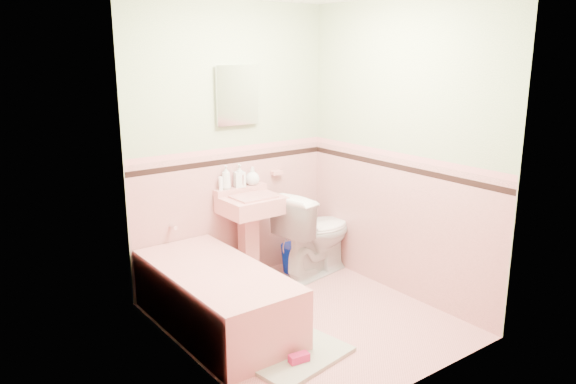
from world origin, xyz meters
TOP-DOWN VIEW (x-y plane):
  - floor at (0.00, 0.00)m, footprint 2.20×2.20m
  - wall_back at (0.00, 1.10)m, footprint 2.50×0.00m
  - wall_front at (0.00, -1.10)m, footprint 2.50×0.00m
  - wall_left at (-1.00, 0.00)m, footprint 0.00×2.50m
  - wall_right at (1.00, 0.00)m, footprint 0.00×2.50m
  - wainscot_back at (0.00, 1.09)m, footprint 2.00×0.00m
  - wainscot_front at (0.00, -1.09)m, footprint 2.00×0.00m
  - wainscot_left at (-0.99, 0.00)m, footprint 0.00×2.20m
  - wainscot_right at (0.99, 0.00)m, footprint 0.00×2.20m
  - accent_back at (0.00, 1.08)m, footprint 2.00×0.00m
  - accent_front at (0.00, -1.08)m, footprint 2.00×0.00m
  - accent_left at (-0.98, 0.00)m, footprint 0.00×2.20m
  - accent_right at (0.98, 0.00)m, footprint 0.00×2.20m
  - cap_back at (0.00, 1.08)m, footprint 2.00×0.00m
  - cap_front at (0.00, -1.08)m, footprint 2.00×0.00m
  - cap_left at (-0.98, 0.00)m, footprint 0.00×2.20m
  - cap_right at (0.98, 0.00)m, footprint 0.00×2.20m
  - bathtub at (-0.63, 0.33)m, footprint 0.70×1.50m
  - tub_faucet at (-0.63, 1.05)m, footprint 0.04×0.12m
  - sink at (0.05, 0.86)m, footprint 0.52×0.48m
  - sink_faucet at (0.05, 1.00)m, footprint 0.02×0.02m
  - medicine_cabinet at (0.05, 1.07)m, footprint 0.40×0.04m
  - soap_dish at (0.47, 1.06)m, footprint 0.11×0.06m
  - soap_bottle_left at (-0.10, 1.04)m, footprint 0.10×0.10m
  - soap_bottle_mid at (0.04, 1.04)m, footprint 0.11×0.12m
  - soap_bottle_right at (0.18, 1.04)m, footprint 0.13×0.13m
  - tube at (-0.15, 1.04)m, footprint 0.04×0.04m
  - toilet at (0.67, 0.71)m, footprint 0.87×0.59m
  - bucket at (0.53, 0.86)m, footprint 0.29×0.29m
  - bath_mat at (-0.41, -0.41)m, footprint 0.79×0.59m
  - shoe at (-0.46, -0.49)m, footprint 0.15×0.08m

SIDE VIEW (x-z plane):
  - floor at x=0.00m, z-range 0.00..0.00m
  - bath_mat at x=-0.41m, z-range 0.00..0.03m
  - shoe at x=-0.46m, z-range 0.03..0.09m
  - bucket at x=0.53m, z-range 0.00..0.27m
  - bathtub at x=-0.63m, z-range 0.00..0.45m
  - toilet at x=0.67m, z-range 0.00..0.81m
  - sink at x=0.05m, z-range 0.00..0.82m
  - wainscot_back at x=0.00m, z-range -0.40..1.60m
  - wainscot_front at x=0.00m, z-range -0.40..1.60m
  - wainscot_left at x=-0.99m, z-range -0.50..1.70m
  - wainscot_right at x=0.99m, z-range -0.50..1.70m
  - tub_faucet at x=-0.63m, z-range 0.61..0.65m
  - tube at x=-0.15m, z-range 0.88..1.00m
  - sink_faucet at x=0.05m, z-range 0.90..1.00m
  - soap_dish at x=0.47m, z-range 0.93..0.97m
  - soap_bottle_right at x=0.18m, z-range 0.88..1.05m
  - soap_bottle_mid at x=0.04m, z-range 0.88..1.09m
  - soap_bottle_left at x=-0.10m, z-range 0.88..1.09m
  - accent_left at x=-0.98m, z-range 0.02..2.22m
  - accent_right at x=0.98m, z-range 0.02..2.22m
  - accent_back at x=0.00m, z-range 0.12..2.12m
  - accent_front at x=0.00m, z-range 0.12..2.12m
  - cap_back at x=0.00m, z-range 0.22..2.22m
  - cap_front at x=0.00m, z-range 0.22..2.22m
  - cap_left at x=-0.98m, z-range 0.12..2.32m
  - cap_right at x=0.98m, z-range 0.12..2.32m
  - wall_back at x=0.00m, z-range 0.00..2.50m
  - wall_front at x=0.00m, z-range 0.00..2.50m
  - wall_left at x=-1.00m, z-range 0.00..2.50m
  - wall_right at x=1.00m, z-range 0.00..2.50m
  - medicine_cabinet at x=0.05m, z-range 1.45..1.95m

